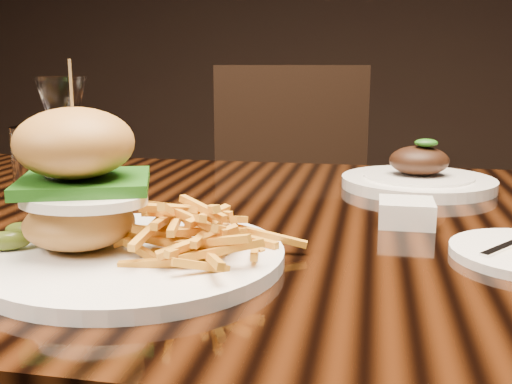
% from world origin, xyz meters
% --- Properties ---
extents(dining_table, '(1.60, 0.90, 0.75)m').
position_xyz_m(dining_table, '(0.00, 0.00, 0.67)').
color(dining_table, black).
rests_on(dining_table, ground).
extents(burger_plate, '(0.31, 0.31, 0.21)m').
position_xyz_m(burger_plate, '(-0.14, -0.22, 0.80)').
color(burger_plate, white).
rests_on(burger_plate, dining_table).
extents(ramekin, '(0.08, 0.08, 0.03)m').
position_xyz_m(ramekin, '(0.16, -0.01, 0.77)').
color(ramekin, white).
rests_on(ramekin, dining_table).
extents(wine_glass, '(0.07, 0.07, 0.19)m').
position_xyz_m(wine_glass, '(-0.31, -0.02, 0.89)').
color(wine_glass, white).
rests_on(wine_glass, dining_table).
extents(water_tumbler, '(0.08, 0.08, 0.11)m').
position_xyz_m(water_tumbler, '(-0.41, 0.07, 0.80)').
color(water_tumbler, white).
rests_on(water_tumbler, dining_table).
extents(far_dish, '(0.25, 0.25, 0.08)m').
position_xyz_m(far_dish, '(0.19, 0.23, 0.77)').
color(far_dish, white).
rests_on(far_dish, dining_table).
extents(chair_far, '(0.57, 0.57, 0.95)m').
position_xyz_m(chair_far, '(-0.10, 0.89, 0.54)').
color(chair_far, black).
rests_on(chair_far, ground).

